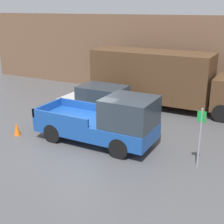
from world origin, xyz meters
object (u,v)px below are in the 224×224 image
(pickup_truck, at_px, (106,122))
(traffic_cone, at_px, (17,129))
(car, at_px, (101,101))
(newspaper_box, at_px, (146,86))
(parking_sign, at_px, (200,135))
(delivery_truck, at_px, (162,78))

(pickup_truck, distance_m, traffic_cone, 4.21)
(car, relative_size, newspaper_box, 3.84)
(parking_sign, bearing_deg, delivery_truck, 119.90)
(parking_sign, bearing_deg, newspaper_box, 122.87)
(newspaper_box, bearing_deg, delivery_truck, -49.54)
(car, xyz_separation_m, traffic_cone, (-2.06, -4.00, -0.53))
(car, relative_size, parking_sign, 1.92)
(car, distance_m, traffic_cone, 4.53)
(pickup_truck, height_order, delivery_truck, delivery_truck)
(newspaper_box, height_order, traffic_cone, newspaper_box)
(delivery_truck, bearing_deg, pickup_truck, -92.28)
(delivery_truck, height_order, newspaper_box, delivery_truck)
(pickup_truck, xyz_separation_m, delivery_truck, (0.24, 6.06, 0.68))
(car, xyz_separation_m, newspaper_box, (0.36, 5.25, -0.27))
(pickup_truck, distance_m, car, 3.55)
(delivery_truck, height_order, traffic_cone, delivery_truck)
(pickup_truck, distance_m, parking_sign, 3.86)
(delivery_truck, distance_m, traffic_cone, 8.40)
(newspaper_box, relative_size, traffic_cone, 1.92)
(pickup_truck, bearing_deg, parking_sign, -3.08)
(pickup_truck, height_order, traffic_cone, pickup_truck)
(delivery_truck, xyz_separation_m, traffic_cone, (-4.26, -7.10, -1.39))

